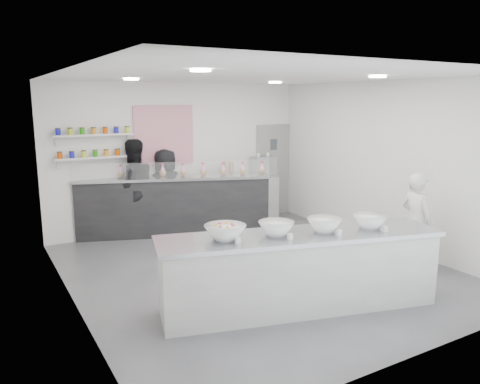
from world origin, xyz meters
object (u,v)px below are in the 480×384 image
woman_prep (416,222)px  staff_left (133,188)px  back_bar (174,205)px  espresso_ledge (249,198)px  espresso_machine (263,166)px  staff_right (166,191)px  prep_counter (299,271)px

woman_prep → staff_left: size_ratio=0.81×
back_bar → staff_left: (-0.74, 0.25, 0.37)m
espresso_ledge → woman_prep: woman_prep is taller
espresso_machine → staff_right: size_ratio=0.31×
back_bar → espresso_ledge: back_bar is taller
staff_left → staff_right: staff_left is taller
woman_prep → back_bar: bearing=36.0°
back_bar → staff_left: size_ratio=1.98×
back_bar → espresso_ledge: 1.89m
prep_counter → staff_right: staff_right is taller
espresso_ledge → back_bar: bearing=-174.5°
prep_counter → back_bar: 4.04m
prep_counter → woman_prep: 2.44m
back_bar → espresso_machine: size_ratio=7.27×
espresso_machine → staff_left: size_ratio=0.27×
back_bar → staff_left: staff_left is taller
espresso_machine → woman_prep: bearing=-86.3°
espresso_machine → staff_right: (-2.30, 0.07, -0.35)m
prep_counter → staff_right: size_ratio=2.15×
prep_counter → espresso_ledge: espresso_ledge is taller
staff_left → espresso_machine: bearing=177.4°
staff_right → prep_counter: bearing=86.5°
staff_right → back_bar: bearing=99.3°
prep_counter → staff_left: (-0.82, 4.28, 0.46)m
espresso_ledge → espresso_machine: espresso_machine is taller
espresso_ledge → staff_left: size_ratio=0.70×
prep_counter → staff_right: 4.30m
prep_counter → espresso_ledge: (1.80, 4.21, 0.00)m
back_bar → staff_right: size_ratio=2.24×
espresso_ledge → staff_right: size_ratio=0.80×
espresso_ledge → woman_prep: bearing=-81.3°
espresso_machine → prep_counter: bearing=-117.1°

